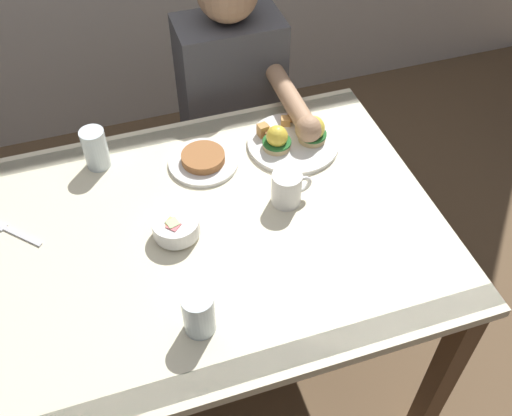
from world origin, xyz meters
TOP-DOWN VIEW (x-y plane):
  - ground_plane at (0.00, 0.00)m, footprint 6.00×6.00m
  - dining_table at (0.00, 0.00)m, footprint 1.20×0.90m
  - eggs_benedict_plate at (0.32, 0.24)m, footprint 0.27×0.27m
  - fruit_bowl at (-0.08, 0.01)m, footprint 0.12×0.12m
  - coffee_mug at (0.23, 0.04)m, footprint 0.11×0.08m
  - fork at (-0.47, 0.14)m, footprint 0.12×0.12m
  - water_glass_near at (-0.23, 0.33)m, footprint 0.07×0.07m
  - water_glass_far at (-0.09, -0.27)m, footprint 0.07×0.07m
  - side_plate at (0.05, 0.25)m, footprint 0.20×0.20m
  - diner_person at (0.25, 0.60)m, footprint 0.34×0.54m

SIDE VIEW (x-z plane):
  - ground_plane at x=0.00m, z-range 0.00..0.00m
  - dining_table at x=0.00m, z-range 0.26..1.00m
  - diner_person at x=0.25m, z-range 0.08..1.22m
  - fork at x=-0.47m, z-range 0.74..0.74m
  - side_plate at x=0.05m, z-range 0.74..0.77m
  - eggs_benedict_plate at x=0.32m, z-range 0.72..0.81m
  - fruit_bowl at x=-0.08m, z-range 0.74..0.80m
  - water_glass_far at x=-0.09m, z-range 0.73..0.84m
  - coffee_mug at x=0.23m, z-range 0.74..0.84m
  - water_glass_near at x=-0.23m, z-range 0.73..0.85m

